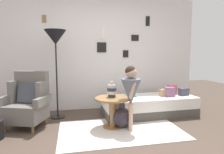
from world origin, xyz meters
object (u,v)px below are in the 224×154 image
(book_on_daybed, at_px, (130,96))
(demijohn_near, at_px, (122,117))
(daybed, at_px, (149,106))
(person_child, at_px, (131,90))
(side_table, at_px, (113,106))
(floor_lamp, at_px, (56,41))
(vase_striped, at_px, (112,91))
(armchair, at_px, (28,102))

(book_on_daybed, xyz_separation_m, demijohn_near, (-0.35, -0.62, -0.24))
(daybed, bearing_deg, person_child, -130.92)
(side_table, height_order, floor_lamp, floor_lamp)
(vase_striped, bearing_deg, side_table, -83.39)
(side_table, height_order, person_child, person_child)
(daybed, distance_m, demijohn_near, 0.92)
(person_child, xyz_separation_m, book_on_daybed, (0.24, 0.78, -0.28))
(vase_striped, relative_size, floor_lamp, 0.16)
(person_child, distance_m, book_on_daybed, 0.86)
(daybed, relative_size, side_table, 3.18)
(armchair, relative_size, daybed, 0.50)
(daybed, distance_m, vase_striped, 1.12)
(vase_striped, height_order, person_child, person_child)
(armchair, height_order, side_table, armchair)
(armchair, height_order, floor_lamp, floor_lamp)
(side_table, xyz_separation_m, person_child, (0.27, -0.18, 0.31))
(armchair, height_order, book_on_daybed, armchair)
(daybed, xyz_separation_m, person_child, (-0.62, -0.72, 0.49))
(daybed, xyz_separation_m, demijohn_near, (-0.73, -0.56, -0.02))
(floor_lamp, bearing_deg, side_table, -38.54)
(floor_lamp, xyz_separation_m, demijohn_near, (1.13, -0.79, -1.35))
(vase_striped, bearing_deg, floor_lamp, 143.23)
(armchair, xyz_separation_m, floor_lamp, (0.48, 0.38, 1.09))
(floor_lamp, xyz_separation_m, person_child, (1.24, -0.95, -0.84))
(book_on_daybed, bearing_deg, demijohn_near, -119.16)
(side_table, distance_m, person_child, 0.44)
(vase_striped, xyz_separation_m, book_on_daybed, (0.52, 0.55, -0.23))
(side_table, bearing_deg, armchair, 164.75)
(side_table, xyz_separation_m, vase_striped, (-0.01, 0.05, 0.26))
(armchair, distance_m, side_table, 1.50)
(armchair, relative_size, vase_striped, 3.51)
(armchair, relative_size, floor_lamp, 0.56)
(demijohn_near, bearing_deg, person_child, -55.95)
(book_on_daybed, bearing_deg, armchair, -173.86)
(armchair, distance_m, floor_lamp, 1.25)
(daybed, xyz_separation_m, vase_striped, (-0.90, -0.49, 0.45))
(armchair, relative_size, person_child, 0.89)
(daybed, bearing_deg, armchair, -176.35)
(side_table, xyz_separation_m, floor_lamp, (-0.97, 0.77, 1.15))
(daybed, bearing_deg, book_on_daybed, 170.96)
(floor_lamp, bearing_deg, vase_striped, -36.77)
(floor_lamp, bearing_deg, daybed, -6.97)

